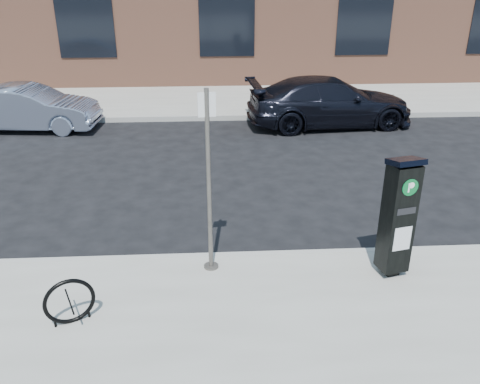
{
  "coord_description": "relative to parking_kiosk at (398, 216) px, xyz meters",
  "views": [
    {
      "loc": [
        -0.62,
        -7.04,
        4.47
      ],
      "look_at": [
        -0.19,
        0.5,
        1.01
      ],
      "focal_mm": 38.0,
      "sensor_mm": 36.0,
      "label": 1
    }
  ],
  "objects": [
    {
      "name": "curb_near",
      "position": [
        -2.03,
        0.68,
        -1.04
      ],
      "size": [
        60.0,
        0.12,
        0.16
      ],
      "primitive_type": "cube",
      "color": "#9E9B93",
      "rests_on": "ground"
    },
    {
      "name": "sign_pole",
      "position": [
        -2.71,
        0.32,
        0.41
      ],
      "size": [
        0.25,
        0.22,
        2.78
      ],
      "rotation": [
        0.0,
        0.0,
        0.14
      ],
      "color": "#5D5752",
      "rests_on": "sidewalk_near"
    },
    {
      "name": "bike_rack",
      "position": [
        -4.53,
        -0.88,
        -0.65
      ],
      "size": [
        0.62,
        0.32,
        0.66
      ],
      "rotation": [
        0.0,
        0.0,
        0.42
      ],
      "color": "black",
      "rests_on": "sidewalk_near"
    },
    {
      "name": "parking_kiosk",
      "position": [
        0.0,
        0.0,
        0.0
      ],
      "size": [
        0.51,
        0.47,
        1.89
      ],
      "rotation": [
        0.0,
        0.0,
        0.23
      ],
      "color": "black",
      "rests_on": "sidewalk_near"
    },
    {
      "name": "car_silver",
      "position": [
        -7.83,
        8.1,
        -0.49
      ],
      "size": [
        3.93,
        1.65,
        1.26
      ],
      "primitive_type": "imported",
      "rotation": [
        0.0,
        0.0,
        1.49
      ],
      "color": "#818CA4",
      "rests_on": "ground"
    },
    {
      "name": "curb_far",
      "position": [
        -2.03,
        8.72,
        -1.04
      ],
      "size": [
        60.0,
        0.12,
        0.16
      ],
      "primitive_type": "cube",
      "color": "#9E9B93",
      "rests_on": "ground"
    },
    {
      "name": "ground",
      "position": [
        -2.03,
        0.7,
        -1.12
      ],
      "size": [
        120.0,
        120.0,
        0.0
      ],
      "primitive_type": "plane",
      "color": "black",
      "rests_on": "ground"
    },
    {
      "name": "car_dark",
      "position": [
        0.81,
        8.06,
        -0.42
      ],
      "size": [
        4.98,
        2.38,
        1.4
      ],
      "primitive_type": "imported",
      "rotation": [
        0.0,
        0.0,
        1.66
      ],
      "color": "black",
      "rests_on": "ground"
    },
    {
      "name": "sidewalk_far",
      "position": [
        -2.03,
        14.7,
        -1.04
      ],
      "size": [
        60.0,
        12.0,
        0.15
      ],
      "primitive_type": "cube",
      "color": "gray",
      "rests_on": "ground"
    }
  ]
}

